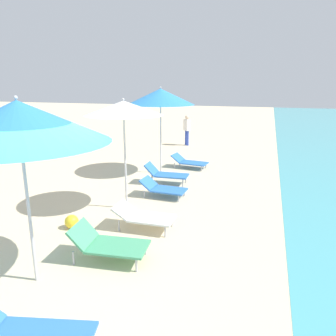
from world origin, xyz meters
TOP-DOWN VIEW (x-y plane):
  - ground at (0.00, 0.00)m, footprint 80.00×80.00m
  - umbrella_nearest at (-0.24, 0.21)m, footprint 2.59×2.59m
  - lounger_nearest_shoreside at (0.57, 1.12)m, footprint 1.40×0.80m
  - lounger_nearest_inland at (0.58, -1.03)m, footprint 1.67×0.90m
  - umbrella_second at (-0.13, 3.48)m, footprint 1.87×1.87m
  - lounger_second_shoreside at (0.48, 4.53)m, footprint 1.26×0.66m
  - lounger_second_inland at (0.71, 2.49)m, footprint 1.31×0.65m
  - umbrella_farthest at (-0.34, 6.85)m, footprint 2.27×2.27m
  - lounger_farthest_shoreside at (0.44, 7.79)m, footprint 1.37×0.76m
  - lounger_farthest_inland at (0.20, 5.68)m, footprint 1.35×0.64m
  - person_walking_near at (-0.73, 12.12)m, footprint 0.41×0.41m
  - beach_ball at (-0.79, 2.05)m, footprint 0.30×0.30m

SIDE VIEW (x-z plane):
  - ground at x=0.00m, z-range 0.00..0.00m
  - beach_ball at x=-0.79m, z-range 0.00..0.30m
  - lounger_farthest_shoreside at x=0.44m, z-range 0.00..0.49m
  - lounger_second_shoreside at x=0.48m, z-range 0.00..0.50m
  - lounger_nearest_inland at x=0.58m, z-range -0.02..0.55m
  - lounger_second_inland at x=0.71m, z-range 0.04..0.55m
  - lounger_nearest_shoreside at x=0.57m, z-range 0.00..0.63m
  - lounger_farthest_inland at x=0.20m, z-range 0.01..0.65m
  - person_walking_near at x=-0.73m, z-range 0.15..1.65m
  - umbrella_second at x=-0.13m, z-range 1.13..3.84m
  - umbrella_nearest at x=-0.24m, z-range 1.08..3.98m
  - umbrella_farthest at x=-0.34m, z-range 1.14..4.07m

